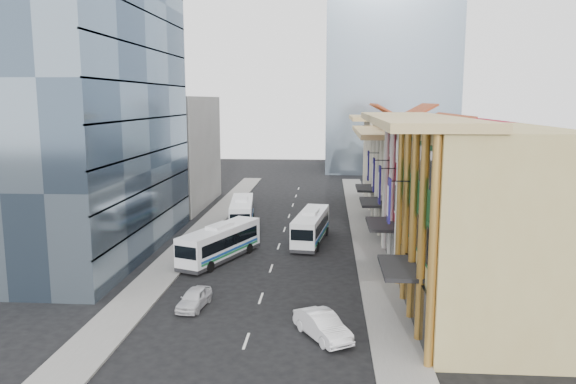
# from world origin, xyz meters

# --- Properties ---
(ground) EXTENTS (200.00, 200.00, 0.00)m
(ground) POSITION_xyz_m (0.00, 0.00, 0.00)
(ground) COLOR black
(ground) RESTS_ON ground
(sidewalk_right) EXTENTS (3.00, 90.00, 0.15)m
(sidewalk_right) POSITION_xyz_m (8.50, 22.00, 0.07)
(sidewalk_right) COLOR slate
(sidewalk_right) RESTS_ON ground
(sidewalk_left) EXTENTS (3.00, 90.00, 0.15)m
(sidewalk_left) POSITION_xyz_m (-8.50, 22.00, 0.07)
(sidewalk_left) COLOR slate
(sidewalk_left) RESTS_ON ground
(shophouse_tan) EXTENTS (8.00, 14.00, 12.00)m
(shophouse_tan) POSITION_xyz_m (14.00, 5.00, 6.00)
(shophouse_tan) COLOR tan
(shophouse_tan) RESTS_ON ground
(shophouse_red) EXTENTS (8.00, 10.00, 12.00)m
(shophouse_red) POSITION_xyz_m (14.00, 17.00, 6.00)
(shophouse_red) COLOR maroon
(shophouse_red) RESTS_ON ground
(shophouse_cream_near) EXTENTS (8.00, 9.00, 10.00)m
(shophouse_cream_near) POSITION_xyz_m (14.00, 26.50, 5.00)
(shophouse_cream_near) COLOR white
(shophouse_cream_near) RESTS_ON ground
(shophouse_cream_mid) EXTENTS (8.00, 9.00, 10.00)m
(shophouse_cream_mid) POSITION_xyz_m (14.00, 35.50, 5.00)
(shophouse_cream_mid) COLOR white
(shophouse_cream_mid) RESTS_ON ground
(shophouse_cream_far) EXTENTS (8.00, 12.00, 11.00)m
(shophouse_cream_far) POSITION_xyz_m (14.00, 46.00, 5.50)
(shophouse_cream_far) COLOR white
(shophouse_cream_far) RESTS_ON ground
(office_tower) EXTENTS (12.00, 26.00, 30.00)m
(office_tower) POSITION_xyz_m (-17.00, 19.00, 15.00)
(office_tower) COLOR #3C4C5F
(office_tower) RESTS_ON ground
(office_block_far) EXTENTS (10.00, 18.00, 14.00)m
(office_block_far) POSITION_xyz_m (-16.00, 42.00, 7.00)
(office_block_far) COLOR gray
(office_block_far) RESTS_ON ground
(bus_left_near) EXTENTS (5.88, 10.08, 3.19)m
(bus_left_near) POSITION_xyz_m (-4.58, 17.09, 1.59)
(bus_left_near) COLOR white
(bus_left_near) RESTS_ON ground
(bus_left_far) EXTENTS (3.46, 10.16, 3.19)m
(bus_left_far) POSITION_xyz_m (-4.72, 30.13, 1.60)
(bus_left_far) COLOR white
(bus_left_far) RESTS_ON ground
(bus_right) EXTENTS (3.56, 10.13, 3.18)m
(bus_right) POSITION_xyz_m (2.96, 23.77, 1.59)
(bus_right) COLOR silver
(bus_right) RESTS_ON ground
(sedan_left) EXTENTS (1.98, 3.94, 1.29)m
(sedan_left) POSITION_xyz_m (-4.18, 5.91, 0.64)
(sedan_left) COLOR silver
(sedan_left) RESTS_ON ground
(sedan_right) EXTENTS (3.66, 4.68, 1.49)m
(sedan_right) POSITION_xyz_m (4.33, 1.75, 0.74)
(sedan_right) COLOR white
(sedan_right) RESTS_ON ground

